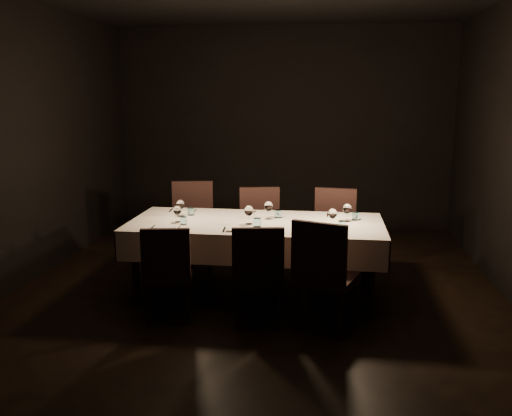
# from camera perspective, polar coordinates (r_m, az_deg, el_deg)

# --- Properties ---
(room) EXTENTS (5.01, 6.01, 3.01)m
(room) POSITION_cam_1_polar(r_m,az_deg,el_deg) (5.28, 0.00, 6.37)
(room) COLOR black
(room) RESTS_ON ground
(dining_table) EXTENTS (2.52, 1.12, 0.76)m
(dining_table) POSITION_cam_1_polar(r_m,az_deg,el_deg) (5.42, 0.00, -2.21)
(dining_table) COLOR black
(dining_table) RESTS_ON ground
(chair_near_left) EXTENTS (0.49, 0.49, 0.88)m
(chair_near_left) POSITION_cam_1_polar(r_m,az_deg,el_deg) (4.89, -9.30, -6.31)
(chair_near_left) COLOR black
(chair_near_left) RESTS_ON ground
(place_setting_near_left) EXTENTS (0.30, 0.39, 0.16)m
(place_setting_near_left) POSITION_cam_1_polar(r_m,az_deg,el_deg) (5.34, -8.50, -1.03)
(place_setting_near_left) COLOR silver
(place_setting_near_left) RESTS_ON dining_table
(chair_near_center) EXTENTS (0.50, 0.50, 0.92)m
(chair_near_center) POSITION_cam_1_polar(r_m,az_deg,el_deg) (4.72, 0.18, -6.62)
(chair_near_center) COLOR black
(chair_near_center) RESTS_ON ground
(place_setting_near_center) EXTENTS (0.34, 0.41, 0.19)m
(place_setting_near_center) POSITION_cam_1_polar(r_m,az_deg,el_deg) (5.18, -0.85, -1.18)
(place_setting_near_center) COLOR silver
(place_setting_near_center) RESTS_ON dining_table
(chair_near_right) EXTENTS (0.60, 0.60, 0.99)m
(chair_near_right) POSITION_cam_1_polar(r_m,az_deg,el_deg) (4.64, 7.08, -6.59)
(chair_near_right) COLOR black
(chair_near_right) RESTS_ON ground
(place_setting_near_right) EXTENTS (0.33, 0.40, 0.18)m
(place_setting_near_right) POSITION_cam_1_polar(r_m,az_deg,el_deg) (5.13, 8.11, -1.47)
(place_setting_near_right) COLOR silver
(place_setting_near_right) RESTS_ON dining_table
(chair_far_left) EXTENTS (0.56, 0.56, 1.00)m
(chair_far_left) POSITION_cam_1_polar(r_m,az_deg,el_deg) (6.41, -6.70, -1.35)
(chair_far_left) COLOR black
(chair_far_left) RESTS_ON ground
(place_setting_far_left) EXTENTS (0.32, 0.40, 0.18)m
(place_setting_far_left) POSITION_cam_1_polar(r_m,az_deg,el_deg) (5.75, -7.63, -0.02)
(place_setting_far_left) COLOR silver
(place_setting_far_left) RESTS_ON dining_table
(chair_far_center) EXTENTS (0.55, 0.55, 0.96)m
(chair_far_center) POSITION_cam_1_polar(r_m,az_deg,el_deg) (6.20, 0.46, -1.92)
(chair_far_center) COLOR black
(chair_far_center) RESTS_ON ground
(place_setting_far_center) EXTENTS (0.35, 0.41, 0.19)m
(place_setting_far_center) POSITION_cam_1_polar(r_m,az_deg,el_deg) (5.59, 1.49, -0.24)
(place_setting_far_center) COLOR silver
(place_setting_far_center) RESTS_ON dining_table
(chair_far_right) EXTENTS (0.52, 0.52, 0.97)m
(chair_far_right) POSITION_cam_1_polar(r_m,az_deg,el_deg) (6.12, 8.19, -2.15)
(chair_far_right) COLOR black
(chair_far_right) RESTS_ON ground
(place_setting_far_right) EXTENTS (0.33, 0.41, 0.18)m
(place_setting_far_right) POSITION_cam_1_polar(r_m,az_deg,el_deg) (5.56, 9.57, -0.47)
(place_setting_far_right) COLOR silver
(place_setting_far_right) RESTS_ON dining_table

